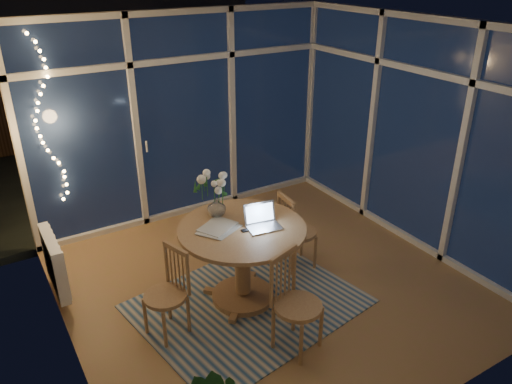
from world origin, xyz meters
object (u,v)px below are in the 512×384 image
chair_front (298,304)px  laptop (264,217)px  chair_right (298,230)px  chair_left (165,294)px  flower_vase (217,206)px  dining_table (243,264)px

chair_front → laptop: bearing=63.5°
chair_front → laptop: (0.11, 0.72, 0.47)m
chair_right → chair_front: chair_front is taller
chair_left → chair_right: chair_right is taller
chair_left → chair_front: size_ratio=0.92×
chair_right → flower_vase: (-0.91, 0.12, 0.48)m
laptop → flower_vase: bearing=129.8°
chair_left → laptop: (1.01, -0.04, 0.51)m
flower_vase → chair_right: bearing=-7.2°
flower_vase → chair_front: bearing=-82.1°
chair_right → laptop: bearing=121.7°
laptop → chair_left: bearing=-173.4°
laptop → flower_vase: (-0.27, 0.45, -0.01)m
chair_front → flower_vase: 1.27m
dining_table → chair_left: 0.84m
chair_front → flower_vase: size_ratio=4.48×
dining_table → chair_left: size_ratio=1.40×
dining_table → flower_vase: flower_vase is taller
chair_left → laptop: size_ratio=2.80×
chair_right → chair_front: 1.29m
chair_right → chair_front: (-0.75, -1.05, 0.02)m
chair_right → chair_left: bearing=104.6°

